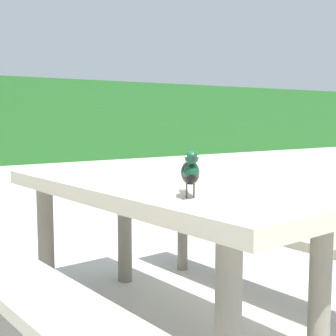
% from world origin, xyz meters
% --- Properties ---
extents(picnic_table_foreground, '(1.82, 1.86, 0.74)m').
position_xyz_m(picnic_table_foreground, '(0.12, 0.14, 0.56)').
color(picnic_table_foreground, '#B2A893').
rests_on(picnic_table_foreground, ground).
extents(bird_grackle, '(0.18, 0.26, 0.18)m').
position_xyz_m(bird_grackle, '(-0.03, -0.30, 0.84)').
color(bird_grackle, black).
rests_on(bird_grackle, picnic_table_foreground).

